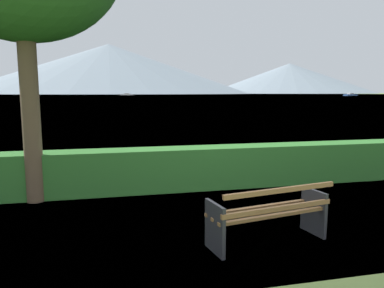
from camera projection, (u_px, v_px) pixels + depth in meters
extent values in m
plane|color=olive|center=(266.00, 242.00, 5.17)|extent=(1400.00, 1400.00, 0.00)
plane|color=#7A99A8|center=(111.00, 95.00, 303.23)|extent=(620.00, 620.00, 0.00)
cube|color=olive|center=(275.00, 216.00, 4.93)|extent=(1.72, 0.38, 0.04)
cube|color=olive|center=(267.00, 211.00, 5.11)|extent=(1.72, 0.38, 0.04)
cube|color=olive|center=(259.00, 207.00, 5.28)|extent=(1.72, 0.38, 0.04)
cube|color=olive|center=(279.00, 209.00, 4.85)|extent=(1.71, 0.36, 0.06)
cube|color=olive|center=(281.00, 190.00, 4.77)|extent=(1.71, 0.36, 0.06)
cube|color=#2D2D33|center=(215.00, 228.00, 4.78)|extent=(0.14, 0.51, 0.68)
cube|color=#2D2D33|center=(314.00, 212.00, 5.43)|extent=(0.14, 0.51, 0.68)
cube|color=#2D6B28|center=(208.00, 167.00, 8.10)|extent=(11.88, 0.68, 0.91)
cylinder|color=brown|center=(31.00, 110.00, 6.85)|extent=(0.34, 0.34, 3.57)
cube|color=silver|center=(127.00, 95.00, 248.86)|extent=(9.04, 3.81, 0.82)
cube|color=beige|center=(127.00, 94.00, 248.75)|extent=(3.37, 2.32, 0.64)
cube|color=#335693|center=(350.00, 95.00, 209.69)|extent=(9.05, 5.05, 0.94)
cube|color=beige|center=(351.00, 94.00, 209.57)|extent=(3.51, 2.82, 0.74)
cone|color=gray|center=(109.00, 69.00, 538.59)|extent=(413.61, 413.61, 72.39)
cone|color=gray|center=(289.00, 78.00, 628.63)|extent=(283.80, 283.80, 51.33)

